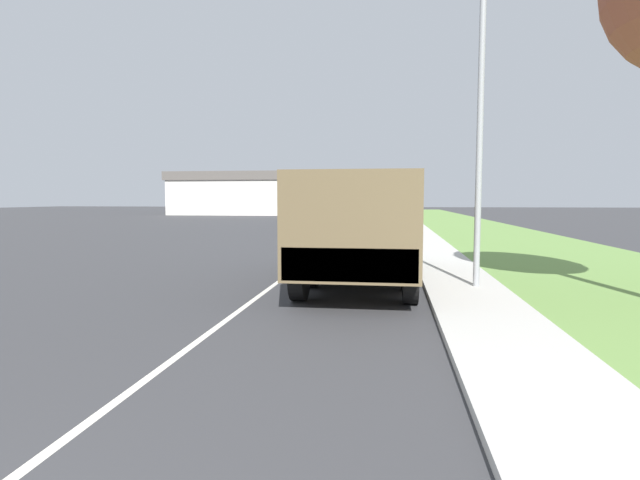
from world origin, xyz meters
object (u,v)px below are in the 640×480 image
at_px(car_third_ahead, 339,214).
at_px(military_truck, 361,222).
at_px(car_farthest_ahead, 353,209).
at_px(car_nearest_ahead, 377,227).
at_px(car_fourth_ahead, 348,210).
at_px(car_second_ahead, 373,218).
at_px(lamp_post, 473,72).

bearing_deg(car_third_ahead, military_truck, -83.27).
distance_m(car_third_ahead, car_farthest_ahead, 21.61).
xyz_separation_m(car_nearest_ahead, car_fourth_ahead, (-4.27, 32.34, 0.11)).
bearing_deg(military_truck, car_second_ahead, 91.23).
bearing_deg(car_nearest_ahead, car_farthest_ahead, 95.89).
height_order(military_truck, lamp_post, lamp_post).
relative_size(car_nearest_ahead, car_fourth_ahead, 0.90).
bearing_deg(car_farthest_ahead, car_nearest_ahead, -84.11).
height_order(car_nearest_ahead, car_third_ahead, car_third_ahead).
xyz_separation_m(car_nearest_ahead, car_farthest_ahead, (-4.26, 41.26, 0.13)).
bearing_deg(car_nearest_ahead, military_truck, -90.11).
distance_m(military_truck, car_third_ahead, 33.66).
bearing_deg(car_nearest_ahead, car_third_ahead, 101.42).
height_order(military_truck, car_second_ahead, military_truck).
xyz_separation_m(military_truck, car_farthest_ahead, (-4.23, 55.02, -0.76)).
bearing_deg(car_third_ahead, lamp_post, -79.35).
relative_size(car_nearest_ahead, car_farthest_ahead, 1.02).
bearing_deg(car_nearest_ahead, lamp_post, -80.41).
height_order(car_second_ahead, car_farthest_ahead, car_farthest_ahead).
distance_m(military_truck, car_fourth_ahead, 46.30).
xyz_separation_m(car_second_ahead, lamp_post, (2.96, -23.28, 4.13)).
xyz_separation_m(car_second_ahead, car_farthest_ahead, (-3.75, 32.51, 0.00)).
height_order(car_third_ahead, car_farthest_ahead, car_farthest_ahead).
relative_size(car_third_ahead, car_farthest_ahead, 1.00).
distance_m(car_second_ahead, lamp_post, 23.82).
bearing_deg(car_farthest_ahead, military_truck, -85.60).
relative_size(military_truck, car_third_ahead, 1.80).
xyz_separation_m(car_farthest_ahead, lamp_post, (6.71, -55.78, 4.13)).
bearing_deg(car_farthest_ahead, car_third_ahead, -89.24).
distance_m(car_fourth_ahead, lamp_post, 47.52).
bearing_deg(military_truck, car_third_ahead, 96.73).
height_order(car_nearest_ahead, car_second_ahead, car_second_ahead).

